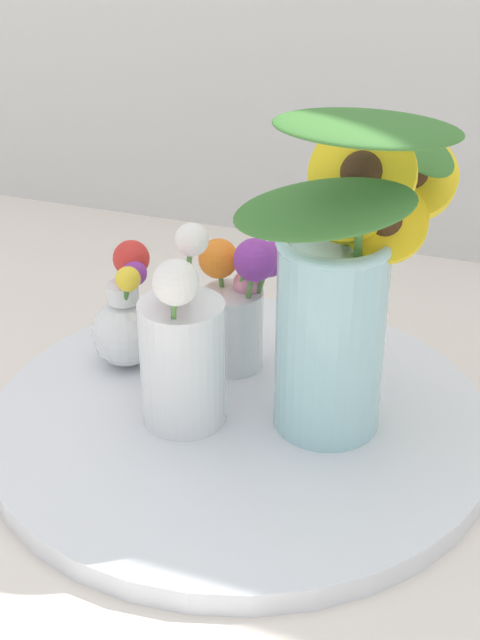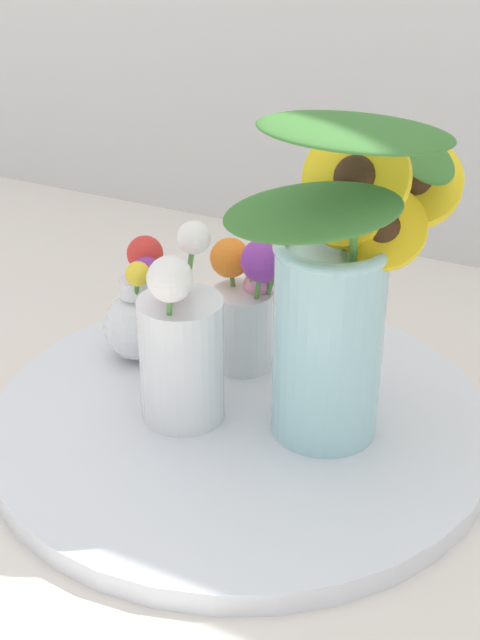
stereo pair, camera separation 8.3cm
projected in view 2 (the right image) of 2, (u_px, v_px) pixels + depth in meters
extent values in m
plane|color=silver|center=(216.00, 491.00, 0.81)|extent=(6.00, 6.00, 0.00)
cylinder|color=silver|center=(240.00, 419.00, 0.89)|extent=(0.50, 0.50, 0.02)
cylinder|color=#9ED1D6|center=(328.00, 344.00, 0.81)|extent=(0.10, 0.10, 0.18)
torus|color=#9ED1D6|center=(333.00, 248.00, 0.77)|extent=(0.11, 0.11, 0.01)
cylinder|color=#4C8438|center=(360.00, 313.00, 0.79)|extent=(0.03, 0.02, 0.16)
cylinder|color=yellow|center=(384.00, 228.00, 0.75)|extent=(0.08, 0.06, 0.07)
sphere|color=#382314|center=(384.00, 228.00, 0.75)|extent=(0.03, 0.03, 0.03)
cylinder|color=#4C8438|center=(351.00, 294.00, 0.77)|extent=(0.01, 0.03, 0.22)
cylinder|color=yellow|center=(356.00, 178.00, 0.71)|extent=(0.09, 0.05, 0.08)
sphere|color=#382314|center=(356.00, 178.00, 0.71)|extent=(0.04, 0.04, 0.04)
cylinder|color=#4C8438|center=(341.00, 311.00, 0.80)|extent=(0.01, 0.02, 0.20)
cylinder|color=yellow|center=(347.00, 206.00, 0.76)|extent=(0.08, 0.05, 0.07)
sphere|color=#382314|center=(347.00, 206.00, 0.76)|extent=(0.03, 0.03, 0.03)
cylinder|color=#4C8438|center=(358.00, 302.00, 0.81)|extent=(0.06, 0.07, 0.21)
cylinder|color=yellow|center=(412.00, 182.00, 0.77)|extent=(0.10, 0.08, 0.09)
sphere|color=#382314|center=(412.00, 182.00, 0.77)|extent=(0.04, 0.04, 0.04)
ellipsoid|color=#38702D|center=(310.00, 213.00, 0.68)|extent=(0.16, 0.08, 0.07)
ellipsoid|color=#38702D|center=(357.00, 133.00, 0.65)|extent=(0.16, 0.14, 0.04)
ellipsoid|color=#38702D|center=(424.00, 158.00, 0.75)|extent=(0.09, 0.10, 0.03)
cylinder|color=white|center=(182.00, 359.00, 0.85)|extent=(0.08, 0.08, 0.13)
cylinder|color=#568E42|center=(184.00, 309.00, 0.84)|extent=(0.02, 0.03, 0.14)
sphere|color=white|center=(194.00, 237.00, 0.81)|extent=(0.03, 0.03, 0.03)
cylinder|color=#568E42|center=(174.00, 324.00, 0.84)|extent=(0.02, 0.03, 0.11)
sphere|color=pink|center=(171.00, 278.00, 0.80)|extent=(0.03, 0.03, 0.03)
cylinder|color=#568E42|center=(169.00, 338.00, 0.82)|extent=(0.03, 0.04, 0.14)
sphere|color=white|center=(170.00, 279.00, 0.77)|extent=(0.04, 0.04, 0.04)
sphere|color=white|center=(138.00, 326.00, 0.96)|extent=(0.07, 0.07, 0.07)
cylinder|color=white|center=(135.00, 287.00, 0.94)|extent=(0.03, 0.03, 0.02)
cylinder|color=#427533|center=(141.00, 297.00, 0.95)|extent=(0.01, 0.02, 0.09)
sphere|color=red|center=(145.00, 254.00, 0.94)|extent=(0.04, 0.04, 0.04)
cylinder|color=#427533|center=(136.00, 301.00, 0.93)|extent=(0.03, 0.02, 0.07)
sphere|color=yellow|center=(138.00, 274.00, 0.90)|extent=(0.03, 0.03, 0.03)
cylinder|color=#427533|center=(140.00, 305.00, 0.94)|extent=(0.02, 0.02, 0.08)
sphere|color=purple|center=(146.00, 268.00, 0.92)|extent=(0.03, 0.03, 0.03)
cylinder|color=white|center=(242.00, 328.00, 0.94)|extent=(0.06, 0.06, 0.09)
cylinder|color=#568E42|center=(234.00, 301.00, 0.94)|extent=(0.02, 0.01, 0.09)
sphere|color=orange|center=(230.00, 258.00, 0.92)|extent=(0.04, 0.04, 0.04)
cylinder|color=#568E42|center=(256.00, 302.00, 0.91)|extent=(0.03, 0.03, 0.10)
sphere|color=purple|center=(262.00, 261.00, 0.87)|extent=(0.04, 0.04, 0.04)
cylinder|color=#568E42|center=(265.00, 302.00, 0.92)|extent=(0.03, 0.01, 0.09)
sphere|color=purple|center=(279.00, 261.00, 0.90)|extent=(0.04, 0.04, 0.04)
cylinder|color=#568E42|center=(249.00, 319.00, 0.93)|extent=(0.01, 0.03, 0.07)
sphere|color=pink|center=(258.00, 285.00, 0.92)|extent=(0.03, 0.03, 0.03)
cylinder|color=#568E42|center=(247.00, 298.00, 0.93)|extent=(0.03, 0.01, 0.10)
sphere|color=pink|center=(258.00, 257.00, 0.89)|extent=(0.03, 0.03, 0.03)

